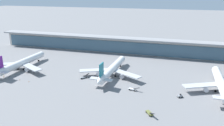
{
  "coord_description": "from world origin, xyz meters",
  "views": [
    {
      "loc": [
        43.45,
        -133.85,
        57.17
      ],
      "look_at": [
        0.0,
        13.51,
        7.06
      ],
      "focal_mm": 36.01,
      "sensor_mm": 36.0,
      "label": 1
    }
  ],
  "objects_px": {
    "airliner_centre_stand": "(112,69)",
    "safety_cone_echo": "(20,80)",
    "airliner_right_stand": "(221,84)",
    "service_truck_mid_apron_grey": "(180,96)",
    "safety_cone_bravo": "(4,76)",
    "safety_cone_delta": "(29,81)",
    "airliner_left_stand": "(21,63)",
    "service_truck_under_wing_white": "(133,89)",
    "safety_cone_alpha": "(4,77)",
    "service_truck_at_far_stand_olive": "(150,113)",
    "service_truck_by_tail_grey": "(84,77)"
  },
  "relations": [
    {
      "from": "airliner_left_stand",
      "to": "service_truck_under_wing_white",
      "type": "distance_m",
      "value": 89.3
    },
    {
      "from": "airliner_right_stand",
      "to": "safety_cone_bravo",
      "type": "relative_size",
      "value": 82.23
    },
    {
      "from": "safety_cone_alpha",
      "to": "service_truck_at_far_stand_olive",
      "type": "bearing_deg",
      "value": -11.29
    },
    {
      "from": "service_truck_mid_apron_grey",
      "to": "service_truck_by_tail_grey",
      "type": "height_order",
      "value": "service_truck_by_tail_grey"
    },
    {
      "from": "airliner_centre_stand",
      "to": "safety_cone_echo",
      "type": "bearing_deg",
      "value": -156.03
    },
    {
      "from": "airliner_centre_stand",
      "to": "safety_cone_echo",
      "type": "distance_m",
      "value": 62.22
    },
    {
      "from": "safety_cone_bravo",
      "to": "safety_cone_echo",
      "type": "xyz_separation_m",
      "value": [
        15.05,
        -2.68,
        0.0
      ]
    },
    {
      "from": "airliner_left_stand",
      "to": "airliner_centre_stand",
      "type": "bearing_deg",
      "value": 5.19
    },
    {
      "from": "airliner_left_stand",
      "to": "service_truck_by_tail_grey",
      "type": "height_order",
      "value": "airliner_left_stand"
    },
    {
      "from": "service_truck_mid_apron_grey",
      "to": "safety_cone_bravo",
      "type": "bearing_deg",
      "value": -179.49
    },
    {
      "from": "service_truck_by_tail_grey",
      "to": "safety_cone_bravo",
      "type": "distance_m",
      "value": 55.99
    },
    {
      "from": "safety_cone_alpha",
      "to": "safety_cone_delta",
      "type": "xyz_separation_m",
      "value": [
        21.8,
        -2.26,
        0.0
      ]
    },
    {
      "from": "safety_cone_alpha",
      "to": "safety_cone_delta",
      "type": "height_order",
      "value": "same"
    },
    {
      "from": "safety_cone_alpha",
      "to": "airliner_right_stand",
      "type": "bearing_deg",
      "value": 7.04
    },
    {
      "from": "airliner_left_stand",
      "to": "safety_cone_alpha",
      "type": "height_order",
      "value": "airliner_left_stand"
    },
    {
      "from": "airliner_centre_stand",
      "to": "airliner_right_stand",
      "type": "bearing_deg",
      "value": -5.59
    },
    {
      "from": "service_truck_at_far_stand_olive",
      "to": "safety_cone_delta",
      "type": "bearing_deg",
      "value": 167.29
    },
    {
      "from": "airliner_centre_stand",
      "to": "service_truck_under_wing_white",
      "type": "xyz_separation_m",
      "value": [
        18.81,
        -19.89,
        -4.03
      ]
    },
    {
      "from": "safety_cone_bravo",
      "to": "safety_cone_delta",
      "type": "distance_m",
      "value": 23.14
    },
    {
      "from": "airliner_left_stand",
      "to": "service_truck_under_wing_white",
      "type": "xyz_separation_m",
      "value": [
        88.17,
        -13.58,
        -4.03
      ]
    },
    {
      "from": "service_truck_by_tail_grey",
      "to": "airliner_right_stand",
      "type": "bearing_deg",
      "value": 2.28
    },
    {
      "from": "airliner_centre_stand",
      "to": "safety_cone_echo",
      "type": "relative_size",
      "value": 82.35
    },
    {
      "from": "airliner_centre_stand",
      "to": "safety_cone_echo",
      "type": "xyz_separation_m",
      "value": [
        -56.71,
        -25.21,
        -4.52
      ]
    },
    {
      "from": "service_truck_mid_apron_grey",
      "to": "airliner_left_stand",
      "type": "bearing_deg",
      "value": 172.49
    },
    {
      "from": "service_truck_under_wing_white",
      "to": "airliner_right_stand",
      "type": "bearing_deg",
      "value": 14.79
    },
    {
      "from": "airliner_centre_stand",
      "to": "airliner_right_stand",
      "type": "distance_m",
      "value": 68.99
    },
    {
      "from": "service_truck_by_tail_grey",
      "to": "service_truck_mid_apron_grey",
      "type": "bearing_deg",
      "value": -10.2
    },
    {
      "from": "airliner_left_stand",
      "to": "service_truck_under_wing_white",
      "type": "bearing_deg",
      "value": -8.76
    },
    {
      "from": "service_truck_at_far_stand_olive",
      "to": "safety_cone_alpha",
      "type": "distance_m",
      "value": 104.66
    },
    {
      "from": "airliner_left_stand",
      "to": "airliner_centre_stand",
      "type": "distance_m",
      "value": 69.64
    },
    {
      "from": "airliner_left_stand",
      "to": "service_truck_at_far_stand_olive",
      "type": "relative_size",
      "value": 9.06
    },
    {
      "from": "airliner_centre_stand",
      "to": "safety_cone_alpha",
      "type": "distance_m",
      "value": 74.79
    },
    {
      "from": "safety_cone_bravo",
      "to": "safety_cone_alpha",
      "type": "bearing_deg",
      "value": -53.63
    },
    {
      "from": "airliner_left_stand",
      "to": "safety_cone_bravo",
      "type": "bearing_deg",
      "value": -98.41
    },
    {
      "from": "airliner_right_stand",
      "to": "safety_cone_echo",
      "type": "relative_size",
      "value": 82.23
    },
    {
      "from": "service_truck_by_tail_grey",
      "to": "safety_cone_delta",
      "type": "bearing_deg",
      "value": -153.18
    },
    {
      "from": "airliner_right_stand",
      "to": "service_truck_mid_apron_grey",
      "type": "distance_m",
      "value": 27.47
    },
    {
      "from": "service_truck_mid_apron_grey",
      "to": "safety_cone_echo",
      "type": "bearing_deg",
      "value": -177.92
    },
    {
      "from": "airliner_left_stand",
      "to": "safety_cone_alpha",
      "type": "relative_size",
      "value": 82.35
    },
    {
      "from": "airliner_right_stand",
      "to": "safety_cone_delta",
      "type": "height_order",
      "value": "airliner_right_stand"
    },
    {
      "from": "safety_cone_alpha",
      "to": "safety_cone_echo",
      "type": "distance_m",
      "value": 14.06
    },
    {
      "from": "service_truck_at_far_stand_olive",
      "to": "airliner_left_stand",
      "type": "bearing_deg",
      "value": 159.37
    },
    {
      "from": "airliner_centre_stand",
      "to": "service_truck_under_wing_white",
      "type": "distance_m",
      "value": 27.67
    },
    {
      "from": "safety_cone_delta",
      "to": "airliner_right_stand",
      "type": "bearing_deg",
      "value": 9.41
    },
    {
      "from": "service_truck_by_tail_grey",
      "to": "service_truck_under_wing_white",
      "type": "bearing_deg",
      "value": -15.16
    },
    {
      "from": "safety_cone_delta",
      "to": "safety_cone_echo",
      "type": "bearing_deg",
      "value": 172.73
    },
    {
      "from": "airliner_right_stand",
      "to": "safety_cone_echo",
      "type": "distance_m",
      "value": 126.8
    },
    {
      "from": "service_truck_mid_apron_grey",
      "to": "safety_cone_delta",
      "type": "bearing_deg",
      "value": -177.15
    },
    {
      "from": "airliner_centre_stand",
      "to": "service_truck_mid_apron_grey",
      "type": "xyz_separation_m",
      "value": [
        45.83,
        -21.48,
        -3.96
      ]
    },
    {
      "from": "airliner_left_stand",
      "to": "service_truck_mid_apron_grey",
      "type": "relative_size",
      "value": 17.36
    }
  ]
}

